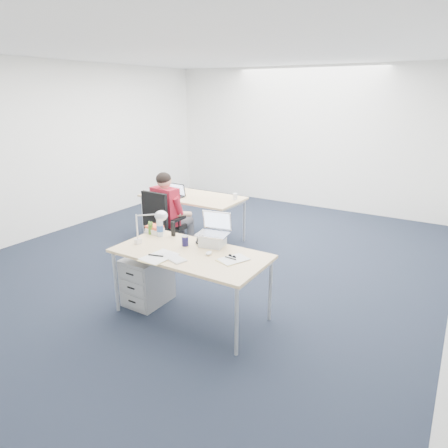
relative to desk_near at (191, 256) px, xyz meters
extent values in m
plane|color=black|center=(-0.63, 1.39, -0.68)|extent=(7.00, 7.00, 0.00)
cube|color=white|center=(-0.63, 4.89, 0.72)|extent=(6.00, 0.02, 2.80)
cube|color=white|center=(-3.63, 1.39, 0.72)|extent=(0.02, 7.00, 2.80)
cube|color=white|center=(-0.63, 1.39, 2.12)|extent=(6.00, 7.00, 0.01)
cube|color=#D9B47D|center=(0.00, 0.00, 0.03)|extent=(1.60, 0.80, 0.03)
cylinder|color=#B7BABC|center=(-0.75, -0.35, -0.33)|extent=(0.04, 0.04, 0.70)
cylinder|color=#B7BABC|center=(0.75, -0.35, -0.33)|extent=(0.04, 0.04, 0.70)
cylinder|color=#B7BABC|center=(-0.75, 0.35, -0.33)|extent=(0.04, 0.04, 0.70)
cylinder|color=#B7BABC|center=(0.75, 0.35, -0.33)|extent=(0.04, 0.04, 0.70)
cube|color=#D9B47D|center=(-1.36, 1.92, 0.03)|extent=(1.60, 0.80, 0.03)
cylinder|color=#B7BABC|center=(-2.11, 1.57, -0.33)|extent=(0.04, 0.04, 0.70)
cylinder|color=#B7BABC|center=(-0.61, 1.57, -0.33)|extent=(0.04, 0.04, 0.70)
cylinder|color=#B7BABC|center=(-2.11, 2.27, -0.33)|extent=(0.04, 0.04, 0.70)
cylinder|color=#B7BABC|center=(-0.61, 2.27, -0.33)|extent=(0.04, 0.04, 0.70)
cylinder|color=black|center=(-1.25, 1.11, -0.44)|extent=(0.04, 0.04, 0.39)
cube|color=black|center=(-1.25, 1.11, -0.23)|extent=(0.43, 0.43, 0.07)
cube|color=black|center=(-1.25, 0.89, 0.08)|extent=(0.41, 0.05, 0.49)
cube|color=maroon|center=(-1.25, 1.12, 0.08)|extent=(0.41, 0.25, 0.54)
sphere|color=tan|center=(-1.25, 1.12, 0.45)|extent=(0.21, 0.21, 0.21)
cube|color=gray|center=(-0.60, -0.02, -0.41)|extent=(0.40, 0.50, 0.55)
cube|color=gray|center=(-1.96, 1.93, -0.41)|extent=(0.40, 0.50, 0.55)
cube|color=white|center=(-0.05, -0.21, 0.05)|extent=(0.33, 0.22, 0.02)
ellipsoid|color=white|center=(0.20, 0.04, 0.06)|extent=(0.07, 0.10, 0.03)
cylinder|color=#191644|center=(-0.16, 0.12, 0.10)|extent=(0.09, 0.09, 0.12)
cylinder|color=silver|center=(-0.58, 0.21, 0.17)|extent=(0.08, 0.08, 0.24)
cube|color=silver|center=(-0.71, 0.27, 0.09)|extent=(0.23, 0.20, 0.09)
cube|color=black|center=(-0.45, 0.29, 0.13)|extent=(0.05, 0.03, 0.17)
cube|color=#E6D385|center=(-0.20, -0.28, 0.05)|extent=(0.26, 0.36, 0.01)
cube|color=#E6D385|center=(0.47, 0.05, 0.05)|extent=(0.28, 0.33, 0.01)
cylinder|color=white|center=(-0.66, 2.06, 0.10)|extent=(0.07, 0.07, 0.10)
cube|color=white|center=(-2.02, 1.88, 0.05)|extent=(0.25, 0.32, 0.01)
camera|label=1|loc=(2.27, -3.05, 1.60)|focal=32.00mm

